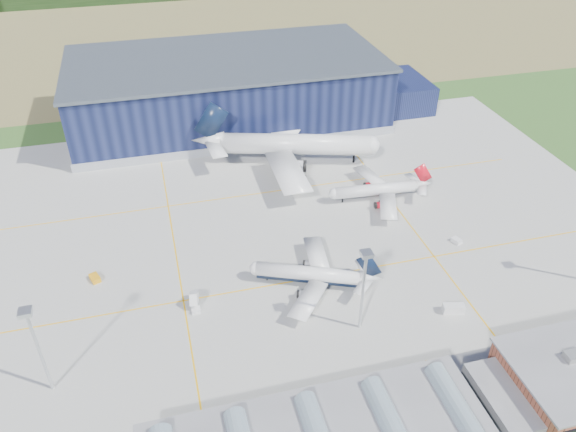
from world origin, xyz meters
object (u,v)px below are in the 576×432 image
at_px(gse_tug_a, 95,278).
at_px(gse_cart_b, 342,152).
at_px(airliner_red, 376,184).
at_px(car_b, 350,393).
at_px(hangar, 234,92).
at_px(light_mast_center, 364,278).
at_px(airliner_navy, 308,267).
at_px(airliner_widebody, 295,134).
at_px(light_mast_west, 35,338).
at_px(airstair, 194,301).
at_px(gse_van_a, 453,309).
at_px(gse_cart_a, 457,241).
at_px(gse_tug_b, 431,367).
at_px(car_a, 378,386).

bearing_deg(gse_tug_a, gse_cart_b, 8.68).
relative_size(airliner_red, car_b, 9.99).
relative_size(hangar, light_mast_center, 6.30).
distance_m(light_mast_center, airliner_navy, 21.80).
relative_size(airliner_widebody, car_b, 19.16).
distance_m(light_mast_west, car_b, 65.36).
relative_size(hangar, airliner_widebody, 2.17).
bearing_deg(airliner_navy, gse_tug_a, 6.89).
distance_m(hangar, gse_tug_a, 106.53).
bearing_deg(light_mast_center, airliner_red, 64.13).
bearing_deg(airstair, light_mast_west, -140.95).
distance_m(airstair, car_b, 45.67).
bearing_deg(light_mast_center, airliner_widebody, 85.24).
distance_m(gse_van_a, gse_cart_a, 29.60).
height_order(gse_cart_a, airstair, airstair).
xyz_separation_m(hangar, airstair, (-30.17, -107.05, -10.12)).
height_order(light_mast_west, gse_cart_b, light_mast_west).
relative_size(light_mast_center, airliner_red, 0.66).
distance_m(gse_tug_b, gse_van_a, 20.09).
bearing_deg(airliner_navy, car_a, 121.27).
bearing_deg(car_a, car_b, 82.19).
bearing_deg(hangar, light_mast_center, -86.70).
height_order(light_mast_west, gse_tug_a, light_mast_west).
xyz_separation_m(light_mast_west, car_a, (67.47, -17.70, -14.88)).
height_order(airliner_widebody, gse_tug_b, airliner_widebody).
bearing_deg(car_b, car_a, -103.75).
bearing_deg(airliner_navy, airstair, 23.77).
bearing_deg(airliner_widebody, airstair, -107.54).
bearing_deg(gse_tug_b, gse_cart_a, 65.92).
bearing_deg(airliner_widebody, gse_cart_b, 21.40).
bearing_deg(gse_tug_b, gse_tug_a, 156.66).
height_order(light_mast_center, gse_cart_b, light_mast_center).
bearing_deg(gse_tug_a, airliner_widebody, 14.07).
height_order(hangar, airliner_red, hangar).
relative_size(light_mast_center, gse_cart_a, 7.88).
bearing_deg(airliner_red, car_b, 68.77).
bearing_deg(gse_tug_b, airstair, 156.17).
height_order(gse_cart_a, car_a, gse_cart_a).
height_order(airliner_navy, gse_tug_a, airliner_navy).
distance_m(light_mast_center, gse_tug_a, 72.04).
bearing_deg(gse_cart_b, gse_van_a, -160.43).
xyz_separation_m(airstair, car_b, (28.40, -35.76, -0.93)).
height_order(airliner_red, gse_van_a, airliner_red).
xyz_separation_m(light_mast_west, airliner_navy, (62.47, 18.00, -9.72)).
bearing_deg(light_mast_center, airliner_navy, 112.70).
distance_m(light_mast_west, gse_tug_b, 83.63).
bearing_deg(light_mast_west, airliner_navy, 16.07).
relative_size(light_mast_west, light_mast_center, 1.00).
distance_m(hangar, gse_tug_b, 142.37).
bearing_deg(hangar, airliner_red, -66.01).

